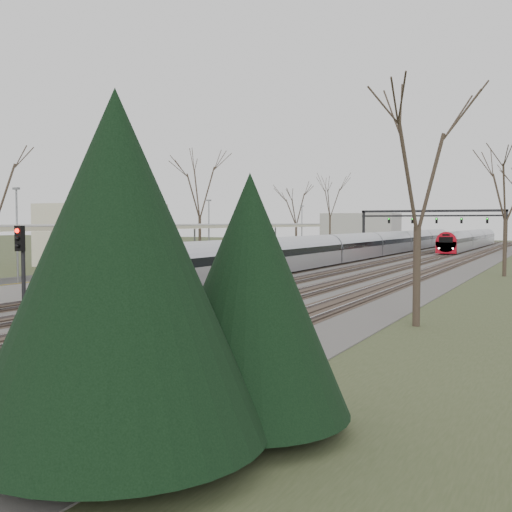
{
  "coord_description": "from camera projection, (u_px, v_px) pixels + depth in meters",
  "views": [
    {
      "loc": [
        18.45,
        -10.78,
        4.22
      ],
      "look_at": [
        -0.17,
        27.27,
        2.0
      ],
      "focal_mm": 45.0,
      "sensor_mm": 36.0,
      "label": 1
    }
  ],
  "objects": [
    {
      "name": "track_bed",
      "position": [
        376.0,
        262.0,
        67.2
      ],
      "size": [
        24.0,
        160.0,
        0.22
      ],
      "color": "#474442",
      "rests_on": "ground"
    },
    {
      "name": "platform",
      "position": [
        216.0,
        265.0,
        55.57
      ],
      "size": [
        3.5,
        69.0,
        1.0
      ],
      "primitive_type": "cube",
      "color": "#9E9B93",
      "rests_on": "ground"
    },
    {
      "name": "canopy",
      "position": [
        188.0,
        226.0,
        51.35
      ],
      "size": [
        4.1,
        50.0,
        3.11
      ],
      "color": "slate",
      "rests_on": "platform"
    },
    {
      "name": "dome_building",
      "position": [
        104.0,
        228.0,
        61.41
      ],
      "size": [
        10.0,
        8.0,
        10.3
      ],
      "color": "beige",
      "rests_on": "ground"
    },
    {
      "name": "signal_gantry",
      "position": [
        432.0,
        218.0,
        93.84
      ],
      "size": [
        21.0,
        0.59,
        6.08
      ],
      "color": "black",
      "rests_on": "ground"
    },
    {
      "name": "evergreen_clump",
      "position": [
        164.0,
        275.0,
        11.51
      ],
      "size": [
        5.9,
        7.1,
        6.5
      ],
      "color": "#2D231C",
      "rests_on": "ground"
    },
    {
      "name": "tree_west_far",
      "position": [
        200.0,
        187.0,
        68.09
      ],
      "size": [
        5.5,
        5.5,
        11.33
      ],
      "color": "#2D231C",
      "rests_on": "ground"
    },
    {
      "name": "tree_east_near",
      "position": [
        418.0,
        164.0,
        25.4
      ],
      "size": [
        4.5,
        4.5,
        9.27
      ],
      "color": "#2D231C",
      "rests_on": "ground"
    },
    {
      "name": "tree_east_far",
      "position": [
        506.0,
        182.0,
        49.14
      ],
      "size": [
        5.0,
        5.0,
        10.3
      ],
      "color": "#2D231C",
      "rests_on": "ground"
    },
    {
      "name": "train_near",
      "position": [
        372.0,
        246.0,
        75.58
      ],
      "size": [
        2.62,
        90.21,
        3.05
      ],
      "color": "#B5B8C0",
      "rests_on": "ground"
    },
    {
      "name": "train_far",
      "position": [
        471.0,
        240.0,
        100.76
      ],
      "size": [
        2.62,
        45.21,
        3.05
      ],
      "color": "#B5B8C0",
      "rests_on": "ground"
    },
    {
      "name": "signal_post",
      "position": [
        22.0,
        261.0,
        25.02
      ],
      "size": [
        0.35,
        0.45,
        4.1
      ],
      "color": "black",
      "rests_on": "ground"
    }
  ]
}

